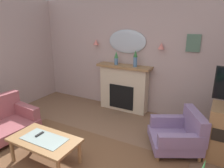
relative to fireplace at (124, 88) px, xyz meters
name	(u,v)px	position (x,y,z in m)	size (l,w,h in m)	color
wall_back	(138,56)	(0.25, 0.22, 0.79)	(6.46, 0.10, 2.73)	#B29993
fireplace	(124,88)	(0.00, 0.00, 0.00)	(1.36, 0.36, 1.16)	beige
mantel_vase_centre	(116,58)	(-0.20, -0.03, 0.76)	(0.10, 0.10, 0.32)	#4C7093
mantel_vase_right	(135,58)	(0.30, -0.03, 0.79)	(0.10, 0.10, 0.39)	#4C7093
wall_mirror	(127,42)	(0.00, 0.14, 1.14)	(0.96, 0.06, 0.56)	#B2BCC6
wall_sconce_left	(96,42)	(-0.85, 0.09, 1.09)	(0.14, 0.14, 0.14)	#D17066
wall_sconce_right	(161,46)	(0.85, 0.09, 1.09)	(0.14, 0.14, 0.14)	#D17066
framed_picture	(193,43)	(1.50, 0.15, 1.18)	(0.28, 0.03, 0.36)	#4C6B56
coffee_table	(45,142)	(-0.19, -2.48, -0.19)	(1.10, 0.60, 0.45)	olive
tv_remote	(40,134)	(-0.34, -2.43, -0.12)	(0.04, 0.16, 0.02)	black
armchair_near_fireplace	(180,134)	(1.60, -1.07, -0.27)	(1.10, 1.09, 0.71)	gray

